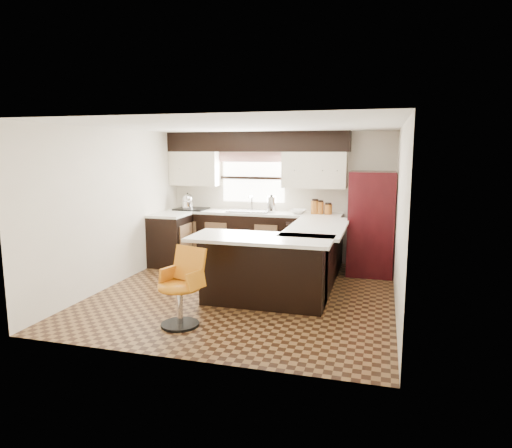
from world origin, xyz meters
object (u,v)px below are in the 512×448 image
(peninsula_long, at_px, (313,258))
(refrigerator, at_px, (371,223))
(bar_chair, at_px, (179,288))
(peninsula_return, at_px, (264,272))

(peninsula_long, height_order, refrigerator, refrigerator)
(bar_chair, bearing_deg, peninsula_long, 74.99)
(refrigerator, height_order, bar_chair, refrigerator)
(peninsula_long, xyz_separation_m, peninsula_return, (-0.53, -0.97, 0.00))
(bar_chair, bearing_deg, peninsula_return, 71.37)
(peninsula_return, xyz_separation_m, refrigerator, (1.34, 1.96, 0.41))
(refrigerator, xyz_separation_m, bar_chair, (-2.09, -3.00, -0.40))
(peninsula_return, bearing_deg, bar_chair, -126.14)
(peninsula_long, relative_size, bar_chair, 2.09)
(peninsula_return, relative_size, bar_chair, 1.77)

